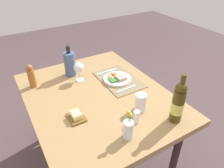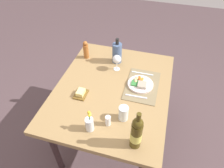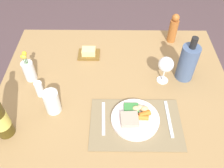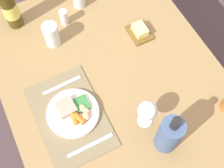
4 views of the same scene
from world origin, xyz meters
The scene contains 13 objects.
ground_plane centered at (0.00, 0.00, 0.00)m, with size 8.00×8.00×0.00m, color #4F3D40.
dining_table centered at (0.00, 0.00, 0.67)m, with size 1.24×1.00×0.75m.
placemat centered at (0.10, -0.25, 0.75)m, with size 0.43×0.28×0.01m, color #7F704F.
dinner_plate centered at (0.09, -0.23, 0.77)m, with size 0.23×0.23×0.04m.
fork centered at (-0.06, -0.22, 0.75)m, with size 0.02×0.19×0.01m, color silver.
knife centered at (0.26, -0.22, 0.75)m, with size 0.01×0.21×0.01m, color silver.
pepper_mill centered at (0.36, 0.39, 0.84)m, with size 0.05×0.05×0.19m.
wine_glass centered at (0.26, 0.03, 0.86)m, with size 0.08×0.08×0.16m.
water_tumbler centered at (-0.30, -0.17, 0.80)m, with size 0.07×0.07×0.12m.
butter_dish centered at (-0.16, 0.24, 0.76)m, with size 0.13×0.10×0.05m.
flower_vase centered at (-0.46, 0.04, 0.81)m, with size 0.06×0.06×0.19m.
cooler_bottle centered at (0.38, 0.06, 0.85)m, with size 0.09×0.09×0.27m.
salt_shaker centered at (-0.39, -0.07, 0.79)m, with size 0.04×0.04×0.09m, color white.
Camera 3 is at (-0.01, -0.85, 1.70)m, focal length 37.91 mm.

